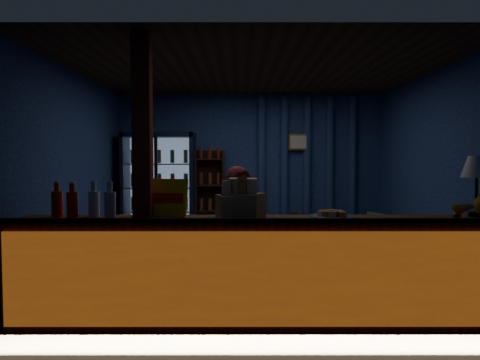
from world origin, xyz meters
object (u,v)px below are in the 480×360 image
(shopkeeper, at_px, (240,234))
(green_chair, at_px, (365,232))
(table_lamp, at_px, (477,169))
(pastry_tray, at_px, (332,216))

(shopkeeper, distance_m, green_chair, 3.26)
(shopkeeper, height_order, table_lamp, table_lamp)
(pastry_tray, bearing_deg, green_chair, 70.07)
(shopkeeper, height_order, green_chair, shopkeeper)
(green_chair, height_order, table_lamp, table_lamp)
(shopkeeper, bearing_deg, green_chair, 30.42)
(pastry_tray, relative_size, table_lamp, 0.74)
(green_chair, distance_m, pastry_tray, 3.44)
(green_chair, xyz_separation_m, pastry_tray, (-1.15, -3.17, 0.67))
(green_chair, xyz_separation_m, table_lamp, (0.20, -3.07, 1.09))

